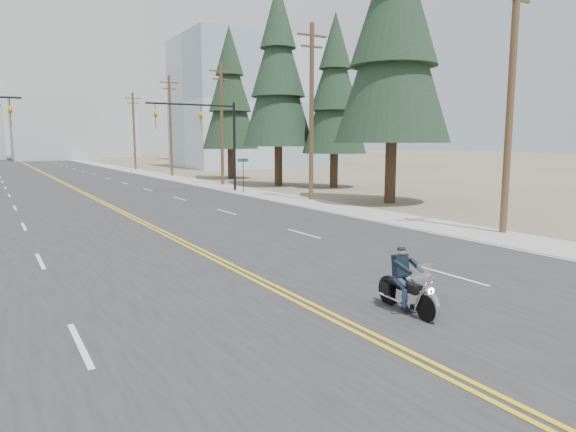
# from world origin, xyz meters

# --- Properties ---
(ground_plane) EXTENTS (400.00, 400.00, 0.00)m
(ground_plane) POSITION_xyz_m (0.00, 0.00, 0.00)
(ground_plane) COLOR #776D56
(ground_plane) RESTS_ON ground
(road) EXTENTS (20.00, 200.00, 0.01)m
(road) POSITION_xyz_m (0.00, 70.00, 0.01)
(road) COLOR #303033
(road) RESTS_ON ground
(sidewalk_right) EXTENTS (3.00, 200.00, 0.01)m
(sidewalk_right) POSITION_xyz_m (11.50, 70.00, 0.01)
(sidewalk_right) COLOR #A5A5A0
(sidewalk_right) RESTS_ON ground
(traffic_mast_right) EXTENTS (7.10, 0.26, 7.00)m
(traffic_mast_right) POSITION_xyz_m (8.98, 32.00, 4.94)
(traffic_mast_right) COLOR black
(traffic_mast_right) RESTS_ON ground
(street_sign) EXTENTS (0.90, 0.06, 2.62)m
(street_sign) POSITION_xyz_m (10.80, 30.00, 1.80)
(street_sign) COLOR black
(street_sign) RESTS_ON ground
(utility_pole_a) EXTENTS (2.20, 0.30, 11.00)m
(utility_pole_a) POSITION_xyz_m (12.50, 8.00, 5.73)
(utility_pole_a) COLOR brown
(utility_pole_a) RESTS_ON ground
(utility_pole_b) EXTENTS (2.20, 0.30, 11.50)m
(utility_pole_b) POSITION_xyz_m (12.50, 23.00, 5.98)
(utility_pole_b) COLOR brown
(utility_pole_b) RESTS_ON ground
(utility_pole_c) EXTENTS (2.20, 0.30, 11.00)m
(utility_pole_c) POSITION_xyz_m (12.50, 38.00, 5.73)
(utility_pole_c) COLOR brown
(utility_pole_c) RESTS_ON ground
(utility_pole_d) EXTENTS (2.20, 0.30, 11.50)m
(utility_pole_d) POSITION_xyz_m (12.50, 53.00, 5.98)
(utility_pole_d) COLOR brown
(utility_pole_d) RESTS_ON ground
(utility_pole_e) EXTENTS (2.20, 0.30, 11.00)m
(utility_pole_e) POSITION_xyz_m (12.50, 70.00, 5.73)
(utility_pole_e) COLOR brown
(utility_pole_e) RESTS_ON ground
(glass_building) EXTENTS (24.00, 16.00, 20.00)m
(glass_building) POSITION_xyz_m (32.00, 70.00, 10.00)
(glass_building) COLOR #9EB5CC
(glass_building) RESTS_ON ground
(haze_bldg_b) EXTENTS (18.00, 14.00, 14.00)m
(haze_bldg_b) POSITION_xyz_m (8.00, 125.00, 7.00)
(haze_bldg_b) COLOR #ADB2B7
(haze_bldg_b) RESTS_ON ground
(haze_bldg_c) EXTENTS (16.00, 12.00, 18.00)m
(haze_bldg_c) POSITION_xyz_m (40.00, 110.00, 9.00)
(haze_bldg_c) COLOR #B7BCC6
(haze_bldg_c) RESTS_ON ground
(haze_bldg_e) EXTENTS (14.00, 14.00, 12.00)m
(haze_bldg_e) POSITION_xyz_m (25.00, 150.00, 6.00)
(haze_bldg_e) COLOR #B7BCC6
(haze_bldg_e) RESTS_ON ground
(motorcyclist) EXTENTS (0.95, 1.94, 1.47)m
(motorcyclist) POSITION_xyz_m (1.66, 2.33, 0.74)
(motorcyclist) COLOR black
(motorcyclist) RESTS_ON ground
(conifer_near) EXTENTS (7.21, 7.21, 19.07)m
(conifer_near) POSITION_xyz_m (15.88, 18.94, 10.95)
(conifer_near) COLOR #382619
(conifer_near) RESTS_ON ground
(conifer_mid) EXTENTS (5.50, 5.50, 14.67)m
(conifer_mid) POSITION_xyz_m (19.60, 30.33, 8.42)
(conifer_mid) COLOR #382619
(conifer_mid) RESTS_ON ground
(conifer_tall) EXTENTS (6.34, 6.34, 17.61)m
(conifer_tall) POSITION_xyz_m (16.37, 34.36, 10.12)
(conifer_tall) COLOR #382619
(conifer_tall) RESTS_ON ground
(conifer_far) EXTENTS (5.98, 5.98, 16.03)m
(conifer_far) POSITION_xyz_m (16.56, 45.16, 9.19)
(conifer_far) COLOR #382619
(conifer_far) RESTS_ON ground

